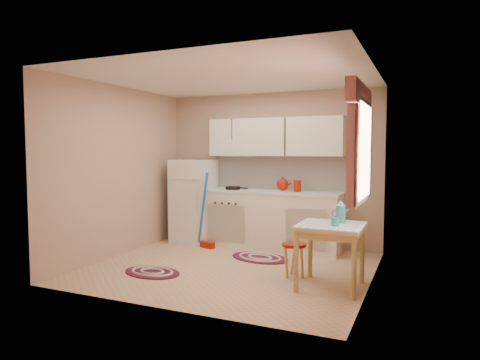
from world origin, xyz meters
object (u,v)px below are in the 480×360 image
Objects in this scene: fridge at (194,201)px; table at (330,256)px; stool at (294,260)px; base_cabinets at (269,221)px.

fridge is 1.94× the size of table.
stool is (2.16, -1.32, -0.49)m from fridge.
fridge is 1.38m from base_cabinets.
table is (1.30, -1.58, -0.08)m from base_cabinets.
base_cabinets reaches higher than table.
stool is at bearing -59.32° from base_cabinets.
base_cabinets is (1.35, 0.05, -0.26)m from fridge.
base_cabinets is 5.36× the size of stool.
fridge reaches higher than base_cabinets.
table is (2.65, -1.53, -0.34)m from fridge.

